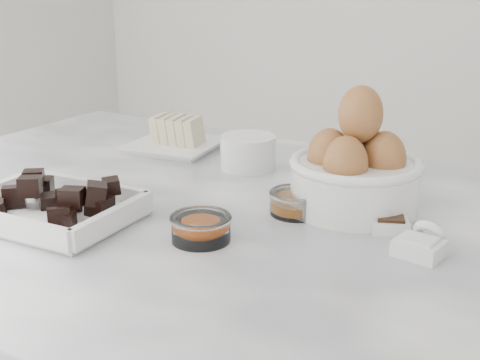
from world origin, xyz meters
name	(u,v)px	position (x,y,z in m)	size (l,w,h in m)	color
marble_slab	(217,223)	(0.00, 0.00, 0.92)	(1.20, 0.80, 0.04)	silver
chocolate_dish	(50,203)	(-0.17, -0.15, 0.96)	(0.24, 0.19, 0.06)	white
butter_plate	(174,137)	(-0.25, 0.22, 0.96)	(0.17, 0.17, 0.06)	white
sugar_ramekin	(248,151)	(-0.07, 0.20, 0.97)	(0.09, 0.09, 0.06)	white
egg_bowl	(355,170)	(0.16, 0.11, 1.00)	(0.19, 0.19, 0.18)	white
honey_bowl	(296,202)	(0.10, 0.05, 0.96)	(0.08, 0.08, 0.03)	white
zest_bowl	(201,227)	(0.04, -0.10, 0.96)	(0.08, 0.08, 0.03)	white
vanilla_spoon	(390,221)	(0.23, 0.06, 0.95)	(0.06, 0.07, 0.04)	white
salt_spoon	(421,244)	(0.29, 0.01, 0.95)	(0.06, 0.07, 0.04)	white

